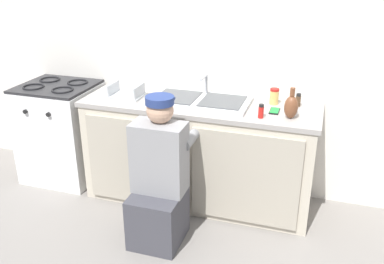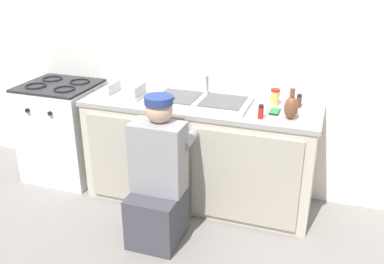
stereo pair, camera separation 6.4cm
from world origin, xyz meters
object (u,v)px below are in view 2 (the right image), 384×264
Objects in this scene: stove_range at (64,130)px; spice_bottle_red at (261,112)px; cell_phone at (275,111)px; vase_decorative at (291,107)px; sink_double_basin at (200,100)px; spice_bottle_pepper at (299,101)px; dish_rack_tray at (127,94)px; condiment_jar at (275,97)px; plumber_person at (158,183)px.

spice_bottle_red reaches higher than stove_range.
vase_decorative is at bearing -38.11° from cell_phone.
spice_bottle_pepper is (0.76, 0.15, 0.03)m from sink_double_basin.
stove_range is 2.00m from cell_phone.
dish_rack_tray is 2.19× the size of condiment_jar.
cell_phone is (0.72, 0.61, 0.43)m from plumber_person.
sink_double_basin is 0.75m from vase_decorative.
sink_double_basin is 0.56m from spice_bottle_red.
stove_range is at bearing -175.84° from spice_bottle_pepper.
dish_rack_tray is at bearing 172.97° from spice_bottle_red.
spice_bottle_pepper is (1.39, 0.20, 0.03)m from dish_rack_tray.
vase_decorative is (0.21, 0.06, 0.04)m from spice_bottle_red.
spice_bottle_red is 0.19m from cell_phone.
stove_range is at bearing 176.44° from dish_rack_tray.
vase_decorative is at bearing -60.19° from condiment_jar.
condiment_jar reaches higher than dish_rack_tray.
spice_bottle_red is (1.87, -0.19, 0.48)m from stove_range.
dish_rack_tray is 2.67× the size of spice_bottle_red.
vase_decorative is (-0.03, -0.28, 0.04)m from spice_bottle_pepper.
spice_bottle_pepper reaches higher than cell_phone.
spice_bottle_pepper is 0.28m from vase_decorative.
spice_bottle_red is 0.75× the size of cell_phone.
stove_range is 1.38m from plumber_person.
stove_range reaches higher than cell_phone.
dish_rack_tray is at bearing 176.68° from vase_decorative.
dish_rack_tray is 1.22× the size of vase_decorative.
spice_bottle_pepper is 0.24m from cell_phone.
dish_rack_tray is at bearing -171.90° from spice_bottle_pepper.
plumber_person is 10.52× the size of spice_bottle_pepper.
sink_double_basin is 0.78m from spice_bottle_pepper.
spice_bottle_red is at bearing -98.15° from condiment_jar.
sink_double_basin is 3.48× the size of vase_decorative.
condiment_jar is at bearing -179.67° from spice_bottle_pepper.
sink_double_basin is at bearing 177.51° from cell_phone.
dish_rack_tray is 1.40m from spice_bottle_pepper.
stove_range is at bearing -179.91° from sink_double_basin.
sink_double_basin is at bearing 80.04° from plumber_person.
condiment_jar reaches higher than spice_bottle_pepper.
stove_range is 8.77× the size of spice_bottle_red.
cell_phone is (1.23, 0.02, -0.02)m from dish_rack_tray.
stove_range is 4.00× the size of vase_decorative.
spice_bottle_red is 0.46× the size of vase_decorative.
sink_double_basin is 0.61m from cell_phone.
vase_decorative reaches higher than cell_phone.
sink_double_basin is at bearing 170.26° from vase_decorative.
spice_bottle_pepper is 0.41m from spice_bottle_red.
vase_decorative reaches higher than dish_rack_tray.
sink_double_basin reaches higher than stove_range.
vase_decorative is at bearing -9.74° from sink_double_basin.
plumber_person is at bearing -27.15° from stove_range.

